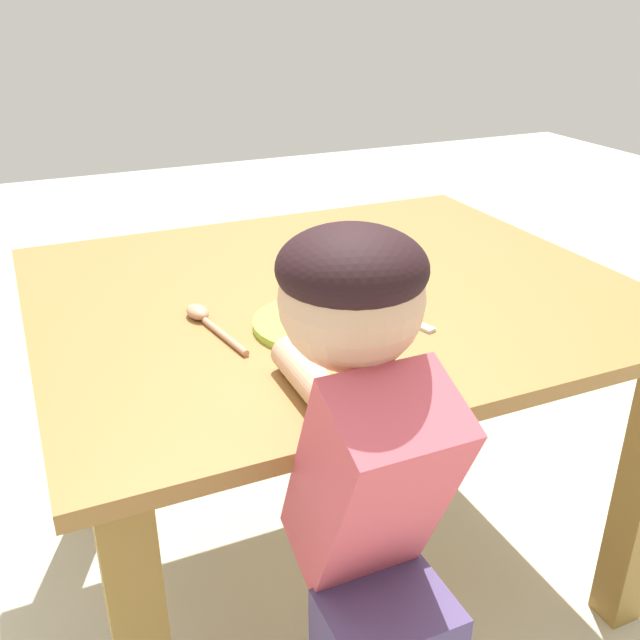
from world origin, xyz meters
name	(u,v)px	position (x,y,z in m)	size (l,w,h in m)	color
ground_plane	(331,554)	(0.00, 0.00, 0.00)	(8.00, 8.00, 0.00)	beige
dining_table	(332,343)	(0.00, 0.00, 0.55)	(1.12, 0.95, 0.68)	olive
plate	(317,319)	(-0.10, -0.15, 0.69)	(0.21, 0.21, 0.05)	#98CD3B
fork	(390,313)	(0.04, -0.16, 0.68)	(0.08, 0.21, 0.01)	silver
spoon	(206,319)	(-0.27, -0.07, 0.69)	(0.06, 0.20, 0.02)	tan
drinking_cup	(354,262)	(0.05, 0.00, 0.72)	(0.08, 0.08, 0.08)	gold
person	(368,541)	(-0.20, -0.54, 0.56)	(0.18, 0.40, 0.96)	#4C3F6F
napkin	(345,273)	(0.05, 0.05, 0.68)	(0.14, 0.12, 0.00)	white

